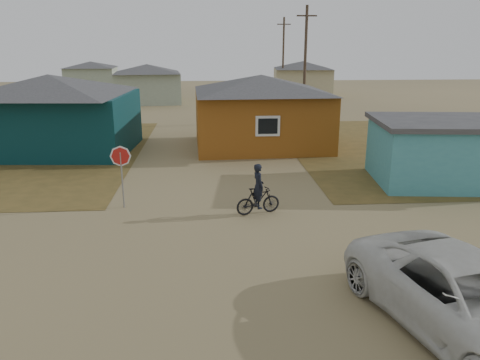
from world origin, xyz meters
name	(u,v)px	position (x,y,z in m)	size (l,w,h in m)	color
ground	(226,258)	(0.00, 0.00, 0.00)	(120.00, 120.00, 0.00)	olive
grass_ne	(469,147)	(14.00, 13.00, 0.01)	(20.00, 18.00, 0.00)	brown
house_teal	(52,112)	(-8.50, 13.50, 2.05)	(8.93, 7.08, 4.00)	#082C30
house_yellow	(261,110)	(2.50, 14.00, 2.00)	(7.72, 6.76, 3.90)	#8D4E15
shed_turquoise	(452,151)	(9.50, 6.50, 1.31)	(6.71, 4.93, 2.60)	teal
house_pale_west	(148,83)	(-6.00, 34.00, 1.86)	(7.04, 6.15, 3.60)	#9BA992
house_beige_east	(302,78)	(10.00, 40.00, 1.86)	(6.95, 6.05, 3.60)	tan
house_pale_north	(91,76)	(-14.00, 46.00, 1.75)	(6.28, 5.81, 3.40)	#9BA992
utility_pole_near	(305,63)	(6.50, 22.00, 4.14)	(1.40, 0.20, 8.00)	#46372A
utility_pole_far	(283,56)	(7.50, 38.00, 4.14)	(1.40, 0.20, 8.00)	#46372A
stop_sign	(121,162)	(-3.40, 4.29, 1.64)	(0.68, 0.32, 2.21)	gray
cyclist	(258,196)	(1.22, 3.33, 0.63)	(1.60, 0.84, 1.74)	black
vehicle	(470,299)	(4.60, -3.72, 0.79)	(2.61, 5.65, 1.57)	silver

